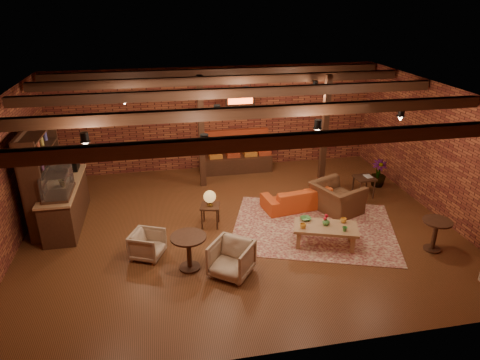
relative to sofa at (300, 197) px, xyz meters
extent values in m
plane|color=#412710|center=(-1.74, -0.74, -0.29)|extent=(10.00, 10.00, 0.00)
cube|color=black|center=(-1.74, -0.74, 2.91)|extent=(10.00, 8.00, 0.02)
cube|color=maroon|center=(-1.74, 3.26, 1.31)|extent=(10.00, 0.02, 3.20)
cube|color=maroon|center=(-1.74, -4.74, 1.31)|extent=(10.00, 0.02, 3.20)
cube|color=maroon|center=(-6.74, -0.74, 1.31)|extent=(0.02, 8.00, 3.20)
cube|color=maroon|center=(3.26, -0.74, 1.31)|extent=(0.02, 8.00, 3.20)
cylinder|color=black|center=(-1.74, 0.86, 2.56)|extent=(9.60, 0.12, 0.12)
cube|color=#311C10|center=(-2.34, 1.86, 1.31)|extent=(0.16, 0.16, 3.20)
cube|color=#311C10|center=(1.06, 1.26, 1.31)|extent=(0.16, 0.16, 3.20)
imported|color=#337F33|center=(-5.74, 0.46, 0.93)|extent=(0.35, 0.39, 0.30)
cube|color=#FF4B19|center=(-1.14, 2.36, 2.06)|extent=(0.86, 0.06, 0.30)
cube|color=maroon|center=(-0.02, -1.13, -0.28)|extent=(4.50, 3.95, 0.01)
imported|color=#CD4A1C|center=(0.00, 0.00, 0.00)|extent=(2.06, 1.06, 0.57)
cube|color=#9A6848|center=(-0.04, -1.90, 0.16)|extent=(1.54, 1.11, 0.07)
cube|color=#9A6848|center=(-0.67, -1.94, -0.08)|extent=(0.09, 0.09, 0.41)
cube|color=#9A6848|center=(0.43, -2.32, -0.08)|extent=(0.09, 0.09, 0.41)
cube|color=#9A6848|center=(-0.51, -1.48, -0.08)|extent=(0.09, 0.09, 0.41)
cube|color=#9A6848|center=(0.59, -1.86, -0.08)|extent=(0.09, 0.09, 0.41)
imported|color=gold|center=(-0.57, -1.89, 0.25)|extent=(0.18, 0.18, 0.11)
imported|color=#44863D|center=(0.27, -2.18, 0.24)|extent=(0.14, 0.14, 0.10)
imported|color=gold|center=(0.40, -1.82, 0.25)|extent=(0.18, 0.18, 0.11)
imported|color=#44863D|center=(-0.39, -1.54, 0.22)|extent=(0.31, 0.31, 0.06)
imported|color=#44863D|center=(-0.02, -1.85, 0.26)|extent=(0.17, 0.17, 0.14)
sphere|color=red|center=(-0.02, -1.85, 0.39)|extent=(0.10, 0.10, 0.10)
cube|color=#311C10|center=(-2.44, -0.55, 0.24)|extent=(0.54, 0.54, 0.04)
cylinder|color=#311C10|center=(-2.44, -0.55, -0.03)|extent=(0.04, 0.04, 0.51)
cylinder|color=olive|center=(-2.44, -0.55, 0.27)|extent=(0.15, 0.15, 0.02)
cylinder|color=olive|center=(-2.44, -0.55, 0.35)|extent=(0.04, 0.04, 0.21)
sphere|color=#BF832D|center=(-2.44, -0.55, 0.50)|extent=(0.30, 0.30, 0.30)
cylinder|color=#311C10|center=(-3.08, -2.22, 0.45)|extent=(0.72, 0.72, 0.04)
cylinder|color=#311C10|center=(-3.08, -2.22, 0.09)|extent=(0.10, 0.10, 0.70)
cylinder|color=#311C10|center=(-3.08, -2.22, -0.27)|extent=(0.43, 0.43, 0.04)
imported|color=beige|center=(-3.91, -1.62, 0.04)|extent=(0.79, 0.81, 0.65)
imported|color=beige|center=(-2.27, -2.57, 0.10)|extent=(1.03, 1.02, 0.78)
imported|color=brown|center=(0.84, -0.41, 0.22)|extent=(1.15, 1.36, 1.02)
cube|color=#311C10|center=(1.93, 0.29, 0.26)|extent=(0.54, 0.54, 0.05)
cylinder|color=#311C10|center=(1.93, 0.29, -0.02)|extent=(0.05, 0.05, 0.53)
imported|color=#311C10|center=(1.93, 0.29, 0.30)|extent=(0.20, 0.26, 0.03)
cylinder|color=#311C10|center=(2.22, -2.53, 0.42)|extent=(0.62, 0.62, 0.04)
cylinder|color=#311C10|center=(2.22, -2.53, 0.07)|extent=(0.10, 0.10, 0.68)
cylinder|color=#311C10|center=(2.22, -2.53, -0.27)|extent=(0.37, 0.37, 0.04)
imported|color=#4C7F4C|center=(2.66, 0.85, 0.89)|extent=(1.62, 1.62, 2.35)
camera|label=1|loc=(-3.45, -9.60, 4.89)|focal=32.00mm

